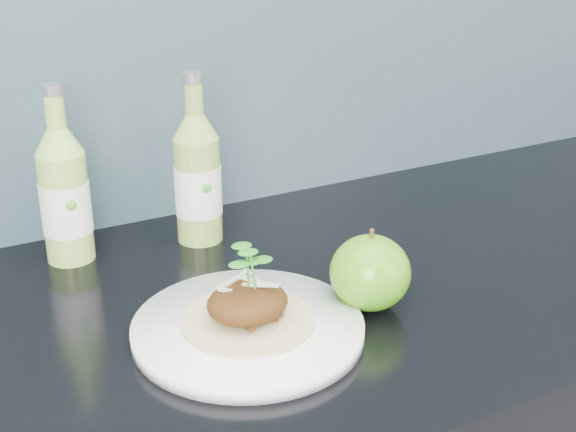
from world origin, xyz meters
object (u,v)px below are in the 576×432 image
dinner_plate (248,329)px  green_apple (370,273)px  cider_bottle_right (198,179)px  cider_bottle_left (65,195)px

dinner_plate → green_apple: size_ratio=2.73×
cider_bottle_right → cider_bottle_left: bearing=-170.8°
dinner_plate → green_apple: bearing=-3.2°
dinner_plate → cider_bottle_right: cider_bottle_right is taller
dinner_plate → cider_bottle_right: (0.05, 0.25, 0.08)m
dinner_plate → cider_bottle_right: 0.27m
green_apple → cider_bottle_left: cider_bottle_left is taller
green_apple → cider_bottle_left: size_ratio=0.52×
green_apple → cider_bottle_left: (-0.27, 0.28, 0.04)m
cider_bottle_left → cider_bottle_right: bearing=9.3°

